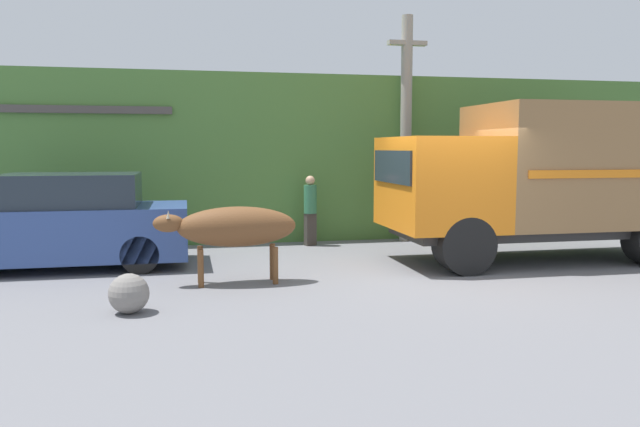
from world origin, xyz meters
TOP-DOWN VIEW (x-y plane):
  - ground_plane at (0.00, 0.00)m, footprint 60.00×60.00m
  - hillside_embankment at (0.00, 7.33)m, footprint 32.00×6.28m
  - building_backdrop at (-6.87, 5.46)m, footprint 4.45×2.70m
  - cargo_truck at (2.44, 0.87)m, footprint 6.05×2.35m
  - brown_cow at (-3.65, 0.04)m, footprint 2.24×0.64m
  - parked_suv at (-6.49, 1.98)m, footprint 4.28×1.83m
  - pedestrian_on_hill at (-1.71, 3.63)m, footprint 0.36×0.36m
  - utility_pole at (0.58, 3.86)m, footprint 0.90×0.26m
  - roadside_rock at (-5.15, -1.49)m, footprint 0.53×0.53m

SIDE VIEW (x-z plane):
  - ground_plane at x=0.00m, z-range 0.00..0.00m
  - roadside_rock at x=-5.15m, z-range 0.00..0.53m
  - parked_suv at x=-6.49m, z-range -0.03..1.67m
  - pedestrian_on_hill at x=-1.71m, z-range 0.09..1.64m
  - brown_cow at x=-3.65m, z-range 0.29..1.52m
  - building_backdrop at x=-6.87m, z-range 0.02..3.06m
  - cargo_truck at x=2.44m, z-range 0.16..3.13m
  - hillside_embankment at x=0.00m, z-range 0.00..3.84m
  - utility_pole at x=0.58m, z-range 0.10..5.24m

